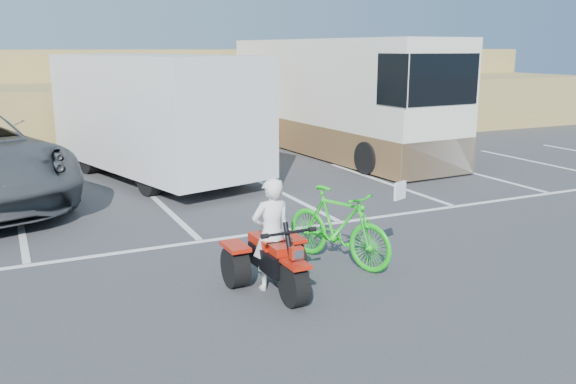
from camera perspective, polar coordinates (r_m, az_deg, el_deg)
name	(u,v)px	position (r m, az deg, el deg)	size (l,w,h in m)	color
ground	(256,292)	(8.22, -3.03, -9.35)	(100.00, 100.00, 0.00)	#3C3C3F
parking_stripes	(218,212)	(12.12, -6.58, -1.87)	(28.00, 5.16, 0.01)	white
grass_embankment	(87,99)	(22.75, -18.26, 8.29)	(40.00, 8.50, 3.10)	olive
red_trike_atv	(277,292)	(8.23, -1.07, -9.30)	(1.11, 1.48, 0.96)	#B0190A
rider	(272,234)	(8.10, -1.55, -3.94)	(0.56, 0.36, 1.52)	white
green_dirt_bike	(338,226)	(9.12, 4.70, -3.21)	(0.54, 1.92, 1.15)	#14BF19
cargo_trailer	(154,112)	(15.38, -12.40, 7.28)	(4.19, 6.89, 3.00)	silver
rv_motorhome	(335,105)	(18.88, 4.45, 8.13)	(2.95, 9.50, 3.37)	silver
quad_atv_green	(53,200)	(13.96, -21.12, -0.68)	(0.96, 1.29, 0.84)	#135422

